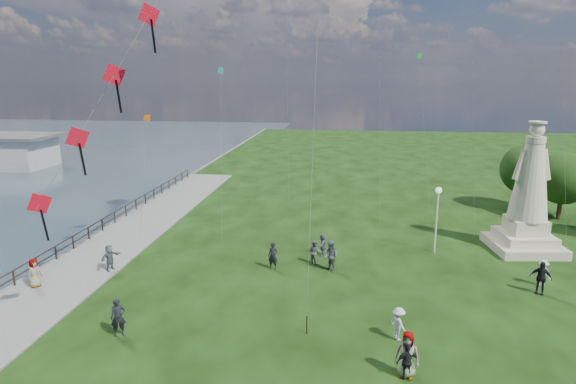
# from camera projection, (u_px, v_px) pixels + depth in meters

# --- Properties ---
(waterfront) EXTENTS (200.00, 200.00, 1.51)m
(waterfront) POSITION_uv_depth(u_px,v_px,m) (63.00, 268.00, 29.92)
(waterfront) COLOR #2F4047
(waterfront) RESTS_ON ground
(statue) EXTENTS (4.78, 4.78, 8.76)m
(statue) POSITION_uv_depth(u_px,v_px,m) (528.00, 203.00, 32.21)
(statue) COLOR beige
(statue) RESTS_ON ground
(lamppost) EXTENTS (0.42, 0.42, 4.52)m
(lamppost) POSITION_uv_depth(u_px,v_px,m) (438.00, 206.00, 31.74)
(lamppost) COLOR silver
(lamppost) RESTS_ON ground
(tree_row) EXTENTS (7.19, 10.97, 5.90)m
(tree_row) POSITION_uv_depth(u_px,v_px,m) (552.00, 177.00, 39.94)
(tree_row) COLOR #382314
(tree_row) RESTS_ON ground
(person_0) EXTENTS (0.79, 0.70, 1.81)m
(person_0) POSITION_uv_depth(u_px,v_px,m) (118.00, 317.00, 21.87)
(person_0) COLOR black
(person_0) RESTS_ON ground
(person_1) EXTENTS (1.05, 1.08, 1.92)m
(person_1) POSITION_uv_depth(u_px,v_px,m) (331.00, 256.00, 29.10)
(person_1) COLOR #595960
(person_1) RESTS_ON ground
(person_2) EXTENTS (0.99, 1.11, 1.54)m
(person_2) POSITION_uv_depth(u_px,v_px,m) (399.00, 324.00, 21.56)
(person_2) COLOR silver
(person_2) RESTS_ON ground
(person_3) EXTENTS (1.00, 0.72, 1.53)m
(person_3) POSITION_uv_depth(u_px,v_px,m) (407.00, 362.00, 18.71)
(person_3) COLOR black
(person_3) RESTS_ON ground
(person_4) EXTENTS (1.05, 0.78, 1.94)m
(person_4) POSITION_uv_depth(u_px,v_px,m) (407.00, 354.00, 18.84)
(person_4) COLOR #595960
(person_4) RESTS_ON ground
(person_5) EXTENTS (1.12, 1.62, 1.61)m
(person_5) POSITION_uv_depth(u_px,v_px,m) (110.00, 259.00, 29.12)
(person_5) COLOR #595960
(person_5) RESTS_ON ground
(person_6) EXTENTS (0.67, 0.49, 1.71)m
(person_6) POSITION_uv_depth(u_px,v_px,m) (273.00, 256.00, 29.48)
(person_6) COLOR black
(person_6) RESTS_ON ground
(person_7) EXTENTS (0.84, 0.83, 1.50)m
(person_7) POSITION_uv_depth(u_px,v_px,m) (314.00, 252.00, 30.45)
(person_7) COLOR #595960
(person_7) RESTS_ON ground
(person_8) EXTENTS (1.02, 1.10, 1.54)m
(person_8) POSITION_uv_depth(u_px,v_px,m) (543.00, 273.00, 27.11)
(person_8) COLOR silver
(person_8) RESTS_ON ground
(person_9) EXTENTS (1.23, 0.96, 1.87)m
(person_9) POSITION_uv_depth(u_px,v_px,m) (541.00, 278.00, 26.10)
(person_9) COLOR black
(person_9) RESTS_ON ground
(person_10) EXTENTS (0.70, 0.91, 1.65)m
(person_10) POSITION_uv_depth(u_px,v_px,m) (35.00, 275.00, 26.78)
(person_10) COLOR #595960
(person_10) RESTS_ON ground
(person_11) EXTENTS (0.73, 1.44, 1.50)m
(person_11) POSITION_uv_depth(u_px,v_px,m) (323.00, 244.00, 31.80)
(person_11) COLOR #595960
(person_11) RESTS_ON ground
(red_kite_train) EXTENTS (9.42, 9.35, 20.24)m
(red_kite_train) POSITION_uv_depth(u_px,v_px,m) (129.00, 54.00, 21.85)
(red_kite_train) COLOR black
(red_kite_train) RESTS_ON ground
(small_kites) EXTENTS (30.42, 17.19, 27.74)m
(small_kites) POSITION_uv_depth(u_px,v_px,m) (363.00, 37.00, 38.07)
(small_kites) COLOR teal
(small_kites) RESTS_ON ground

